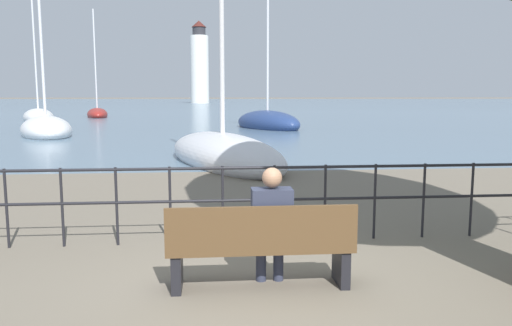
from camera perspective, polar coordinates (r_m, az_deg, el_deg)
ground_plane at (r=5.39m, az=0.49°, el=-13.88°), size 1000.00×1000.00×0.00m
harbor_water at (r=162.99m, az=-4.99°, el=6.99°), size 600.00×300.00×0.01m
park_bench at (r=5.18m, az=0.57°, el=-9.64°), size 1.92×0.45×0.90m
seated_person_left at (r=5.20m, az=1.78°, el=-6.70°), size 0.42×0.35×1.26m
promenade_railing at (r=6.74m, az=-0.85°, el=-3.32°), size 11.96×0.04×1.05m
sailboat_0 at (r=26.81m, az=-22.86°, el=3.54°), size 4.26×6.07×7.92m
sailboat_1 at (r=42.75m, az=-23.60°, el=4.88°), size 4.34×6.57×11.82m
sailboat_3 at (r=48.90m, az=-17.68°, el=5.39°), size 3.23×6.35×10.14m
sailboat_4 at (r=30.47m, az=1.31°, el=4.62°), size 4.75×6.58×9.03m
sailboat_5 at (r=14.59m, az=-3.82°, el=1.06°), size 4.38×7.21×9.03m
harbor_lighthouse at (r=133.86m, az=-6.48°, el=11.05°), size 4.82×4.82×21.26m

